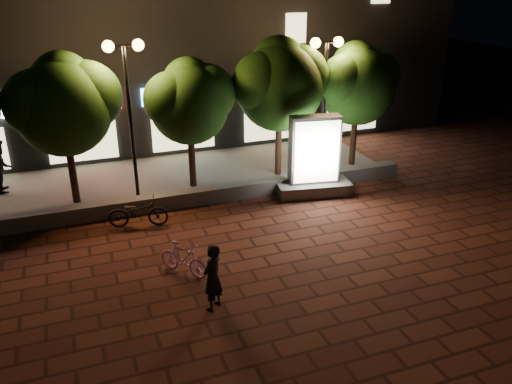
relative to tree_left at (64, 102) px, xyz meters
name	(u,v)px	position (x,y,z in m)	size (l,w,h in m)	color
ground	(224,264)	(3.45, -5.46, -3.44)	(80.00, 80.00, 0.00)	#522519
retaining_wall	(189,198)	(3.45, -1.46, -3.19)	(16.00, 0.45, 0.50)	slate
sidewalk	(173,178)	(3.45, 1.04, -3.40)	(16.00, 5.00, 0.08)	slate
building_block	(136,24)	(3.44, 7.53, 1.55)	(28.00, 8.12, 11.30)	black
tree_left	(64,102)	(0.00, 0.00, 0.00)	(3.60, 3.00, 4.89)	#311D13
tree_mid	(190,99)	(4.00, 0.00, -0.23)	(3.24, 2.70, 4.50)	#311D13
tree_right	(280,82)	(7.30, 0.00, 0.12)	(3.72, 3.10, 5.07)	#311D13
tree_far_right	(358,81)	(10.50, 0.00, -0.08)	(3.48, 2.90, 4.76)	#311D13
street_lamp_left	(127,80)	(1.95, -0.26, 0.58)	(1.26, 0.36, 5.18)	black
street_lamp_right	(326,71)	(8.95, -0.26, 0.45)	(1.26, 0.36, 4.98)	black
ad_kiosk	(314,163)	(7.77, -1.96, -2.33)	(2.73, 1.68, 2.77)	slate
scooter_pink	(183,259)	(2.33, -5.58, -3.00)	(0.41, 1.46, 0.88)	#F39BDF
rider	(213,277)	(2.65, -7.23, -2.63)	(0.60, 0.39, 1.63)	black
scooter_parked	(138,212)	(1.65, -2.46, -2.97)	(0.62, 1.79, 0.94)	black
pedestrian	(2,165)	(-2.34, 1.81, -2.43)	(0.91, 0.71, 1.87)	black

